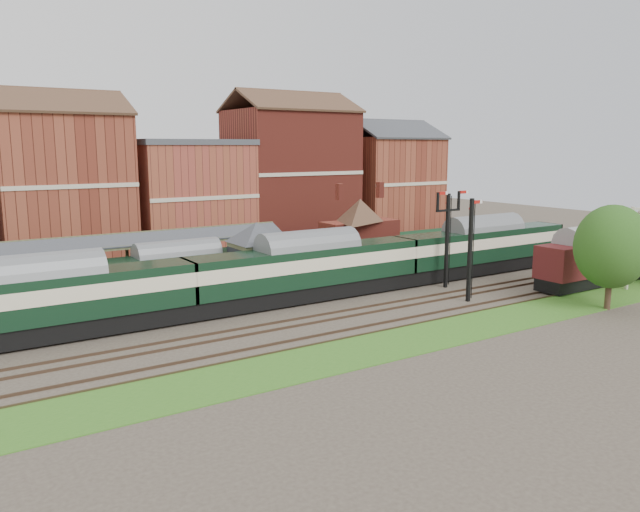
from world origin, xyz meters
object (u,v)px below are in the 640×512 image
dmu_train (308,268)px  goods_van_a (574,263)px  platform_railcar (178,270)px  signal_box (257,257)px  semaphore_bracket (448,234)px

dmu_train → goods_van_a: (20.45, -9.00, -0.30)m
platform_railcar → goods_van_a: goods_van_a is taller
dmu_train → platform_railcar: (-8.10, 6.50, -0.42)m
platform_railcar → signal_box: bearing=-31.3°
signal_box → semaphore_bracket: (15.04, -5.75, 1.44)m
goods_van_a → dmu_train: bearing=156.2°
signal_box → dmu_train: size_ratio=0.10×
dmu_train → platform_railcar: dmu_train is taller
signal_box → platform_railcar: signal_box is taller
signal_box → goods_van_a: (23.20, -12.25, -0.88)m
signal_box → semaphore_bracket: 16.16m
dmu_train → goods_van_a: dmu_train is taller
platform_railcar → dmu_train: bearing=-38.7°
semaphore_bracket → platform_railcar: bearing=156.2°
semaphore_bracket → platform_railcar: (-20.39, 9.00, -2.44)m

